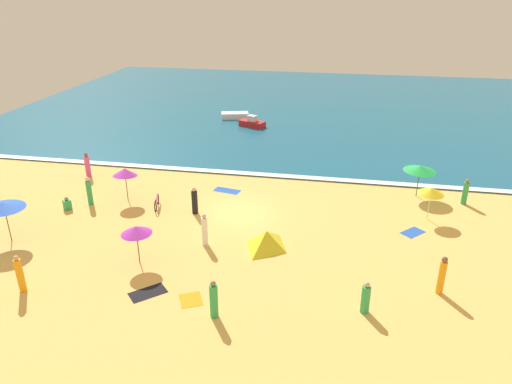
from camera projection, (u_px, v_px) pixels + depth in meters
ground_plane at (238, 212)px, 29.56m from camera, size 60.00×60.00×0.00m
ocean_water at (292, 106)px, 54.71m from camera, size 60.00×44.00×0.10m
wave_breaker_foam at (257, 174)px, 35.18m from camera, size 57.00×0.70×0.01m
beach_umbrella_0 at (431, 191)px, 27.95m from camera, size 2.00×2.02×2.12m
beach_umbrella_1 at (136, 230)px, 23.50m from camera, size 1.80×1.79×2.11m
beach_umbrella_2 at (125, 172)px, 30.33m from camera, size 1.92×1.95×2.31m
beach_umbrella_3 at (4, 205)px, 25.38m from camera, size 2.61×2.60×2.38m
beach_umbrella_4 at (420, 168)px, 31.01m from camera, size 2.90×2.89×2.19m
beach_tent at (267, 239)px, 25.45m from camera, size 2.37×2.64×1.00m
parked_bicycle at (157, 202)px, 30.03m from camera, size 0.50×1.78×0.76m
beachgoer_0 at (366, 298)px, 20.37m from camera, size 0.46×0.46×1.53m
beachgoer_1 at (214, 300)px, 20.04m from camera, size 0.50×0.50×1.79m
beachgoer_2 at (465, 192)px, 30.38m from camera, size 0.45×0.45×1.71m
beachgoer_3 at (195, 201)px, 29.13m from camera, size 0.40×0.40×1.72m
beachgoer_5 at (67, 204)px, 29.84m from camera, size 0.61×0.61×0.83m
beachgoer_6 at (205, 231)px, 25.59m from camera, size 0.46×0.46×1.83m
beachgoer_7 at (89, 191)px, 30.28m from camera, size 0.45×0.45×1.88m
beachgoer_8 at (442, 276)px, 21.55m from camera, size 0.36×0.36×1.91m
beachgoer_9 at (87, 165)px, 34.71m from camera, size 0.39×0.39×1.80m
beachgoer_10 at (20, 275)px, 21.69m from camera, size 0.34×0.34×1.88m
beach_towel_0 at (191, 300)px, 21.43m from camera, size 1.35×1.41×0.01m
beach_towel_1 at (148, 293)px, 21.91m from camera, size 1.82×1.79×0.01m
beach_towel_2 at (413, 232)px, 27.18m from camera, size 1.52×1.54×0.01m
beach_towel_3 at (227, 191)px, 32.62m from camera, size 1.92×1.14×0.01m
small_boat_0 at (252, 123)px, 46.63m from camera, size 2.74×1.91×1.08m
small_boat_1 at (235, 115)px, 49.44m from camera, size 3.00×1.92×0.58m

